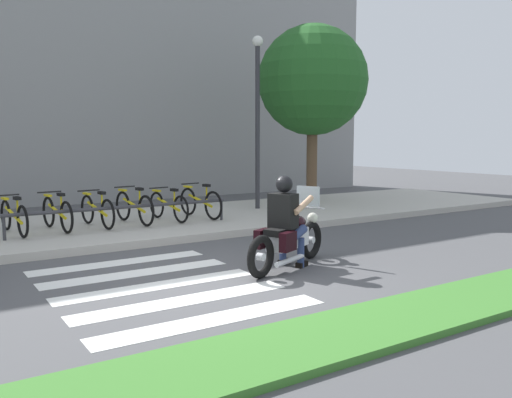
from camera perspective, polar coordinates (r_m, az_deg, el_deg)
ground_plane at (r=7.65m, az=-5.49°, el=-8.49°), size 48.00×48.00×0.00m
grass_median at (r=5.45m, az=8.46°, el=-14.35°), size 24.00×1.10×0.08m
sidewalk at (r=11.89m, az=-15.92°, el=-2.96°), size 24.00×4.40×0.15m
crosswalk_stripe_0 at (r=5.98m, az=-4.48°, el=-12.76°), size 2.80×0.40×0.01m
crosswalk_stripe_1 at (r=6.66m, az=-7.82°, el=-10.77°), size 2.80×0.40×0.01m
crosswalk_stripe_2 at (r=7.36m, az=-10.50°, el=-9.14°), size 2.80×0.40×0.01m
crosswalk_stripe_3 at (r=8.09m, az=-12.68°, el=-7.77°), size 2.80×0.40×0.01m
crosswalk_stripe_4 at (r=8.82m, az=-14.49°, el=-6.63°), size 2.80×0.40×0.01m
motorcycle at (r=8.16m, az=3.51°, el=-4.24°), size 2.01×1.01×1.21m
rider at (r=8.04m, az=3.23°, el=-1.77°), size 0.75×0.69×1.43m
bicycle_0 at (r=11.15m, az=-24.60°, el=-1.74°), size 0.48×1.69×0.75m
bicycle_1 at (r=11.28m, az=-20.60°, el=-1.43°), size 0.48×1.62×0.77m
bicycle_2 at (r=11.48m, az=-16.72°, el=-1.19°), size 0.48×1.63×0.76m
bicycle_3 at (r=11.72m, az=-12.98°, el=-0.85°), size 0.48×1.71×0.80m
bicycle_4 at (r=12.01m, az=-9.41°, el=-0.71°), size 0.48×1.64×0.74m
bicycle_5 at (r=12.34m, az=-6.02°, el=-0.36°), size 0.48×1.68×0.80m
bike_rack at (r=11.06m, az=-13.94°, el=-1.00°), size 4.58×0.07×0.49m
street_lamp at (r=13.91m, az=0.17°, el=9.73°), size 0.28×0.28×4.60m
tree_near_rack at (r=15.55m, az=6.12°, el=12.51°), size 3.13×3.13×5.20m
building_backdrop at (r=17.49m, az=-22.09°, el=15.09°), size 24.00×1.20×9.47m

